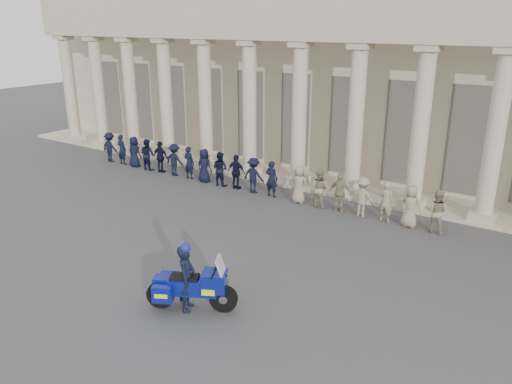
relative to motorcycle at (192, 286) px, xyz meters
name	(u,v)px	position (x,y,z in m)	size (l,w,h in m)	color
ground	(208,260)	(-1.43, 2.38, -0.66)	(90.00, 90.00, 0.00)	#3F3F41
building	(386,73)	(-1.43, 17.12, 3.86)	(40.00, 12.50, 9.00)	#B9A98B
officer_rank	(238,172)	(-4.70, 8.56, 0.12)	(17.72, 0.59, 1.56)	black
motorcycle	(192,286)	(0.00, 0.00, 0.00)	(2.19, 1.51, 1.53)	black
rider	(187,277)	(-0.12, -0.06, 0.27)	(0.68, 0.78, 1.88)	black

